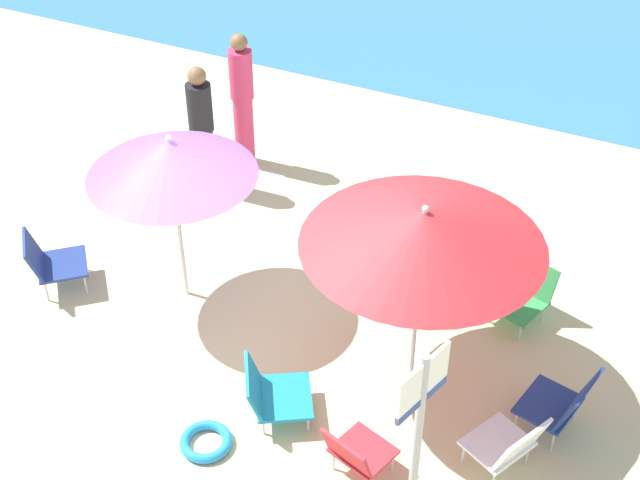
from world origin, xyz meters
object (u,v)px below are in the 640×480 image
person_a (403,254)px  umbrella_red (424,228)px  umbrella_purple (171,158)px  swim_ring (206,442)px  beach_chair_e (562,402)px  person_c (202,128)px  beach_chair_c (356,452)px  person_b (242,99)px  beach_chair_b (508,444)px  beach_chair_a (272,393)px  beach_chair_f (523,293)px  beach_chair_d (50,261)px  warning_sign (416,451)px

person_a → umbrella_red: bearing=-14.5°
umbrella_purple → swim_ring: umbrella_purple is taller
beach_chair_e → person_a: (-1.91, 1.21, 0.08)m
person_c → swim_ring: (2.06, -3.42, -0.76)m
umbrella_purple → beach_chair_e: bearing=-2.8°
umbrella_red → person_a: (-0.52, 1.09, -1.24)m
beach_chair_c → person_b: size_ratio=0.35×
beach_chair_b → person_b: 5.41m
beach_chair_a → person_b: person_b is taller
umbrella_purple → beach_chair_f: size_ratio=2.72×
beach_chair_f → person_a: size_ratio=0.75×
beach_chair_c → beach_chair_a: bearing=89.4°
umbrella_purple → beach_chair_a: (1.57, -1.07, -1.38)m
beach_chair_d → warning_sign: size_ratio=0.32×
umbrella_purple → beach_chair_c: 3.15m
swim_ring → warning_sign: bearing=-13.9°
swim_ring → beach_chair_b: bearing=18.8°
umbrella_red → umbrella_purple: 2.50m
swim_ring → beach_chair_e: bearing=28.2°
beach_chair_a → umbrella_red: bearing=16.5°
beach_chair_b → person_a: bearing=-22.1°
beach_chair_e → person_a: person_a is taller
beach_chair_f → beach_chair_e: bearing=45.7°
beach_chair_e → person_b: bearing=-17.4°
beach_chair_f → person_b: bearing=-91.0°
beach_chair_d → person_a: (3.27, 1.52, 0.10)m
beach_chair_b → beach_chair_c: 1.24m
beach_chair_a → beach_chair_f: bearing=22.8°
beach_chair_e → warning_sign: bearing=83.2°
beach_chair_d → person_c: (0.44, 2.30, 0.45)m
beach_chair_c → beach_chair_e: size_ratio=0.85×
umbrella_purple → swim_ring: (1.21, -1.62, -1.61)m
beach_chair_e → beach_chair_a: bearing=33.5°
person_c → warning_sign: bearing=-62.5°
person_b → warning_sign: warning_sign is taller
umbrella_purple → beach_chair_f: (3.20, 1.13, -1.35)m
umbrella_red → beach_chair_d: (-3.79, -0.43, -1.34)m
umbrella_red → beach_chair_a: 1.97m
beach_chair_b → beach_chair_e: (0.29, 0.62, 0.01)m
beach_chair_d → beach_chair_a: bearing=-52.5°
beach_chair_b → person_b: size_ratio=0.40×
beach_chair_b → beach_chair_c: (-1.10, -0.57, -0.05)m
beach_chair_f → swim_ring: 3.41m
umbrella_purple → beach_chair_b: 3.91m
beach_chair_b → beach_chair_d: beach_chair_b is taller
person_b → warning_sign: bearing=51.7°
beach_chair_c → swim_ring: size_ratio=1.32×
person_c → warning_sign: warning_sign is taller
beach_chair_b → beach_chair_a: bearing=33.6°
umbrella_red → warning_sign: bearing=-70.9°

